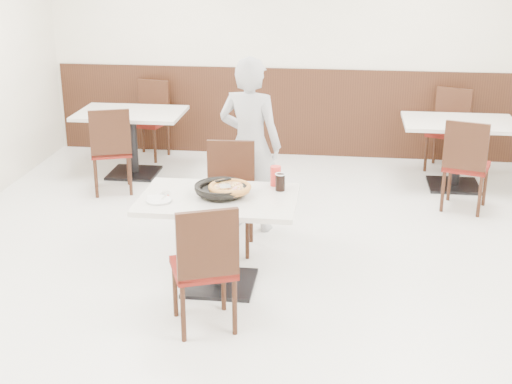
# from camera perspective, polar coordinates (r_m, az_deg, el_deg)

# --- Properties ---
(floor) EXTENTS (7.00, 7.00, 0.00)m
(floor) POSITION_cam_1_polar(r_m,az_deg,el_deg) (5.92, -0.19, -6.60)
(floor) COLOR beige
(floor) RESTS_ON ground
(wall_back) EXTENTS (6.00, 0.04, 2.80)m
(wall_back) POSITION_cam_1_polar(r_m,az_deg,el_deg) (8.87, 2.76, 11.78)
(wall_back) COLOR beige
(wall_back) RESTS_ON floor
(wall_front) EXTENTS (6.00, 0.04, 2.80)m
(wall_front) POSITION_cam_1_polar(r_m,az_deg,el_deg) (2.25, -12.10, -13.75)
(wall_front) COLOR beige
(wall_front) RESTS_ON floor
(wainscot_back) EXTENTS (5.90, 0.03, 1.10)m
(wainscot_back) POSITION_cam_1_polar(r_m,az_deg,el_deg) (9.01, 2.66, 6.40)
(wainscot_back) COLOR black
(wainscot_back) RESTS_ON floor
(main_table) EXTENTS (1.30, 0.96, 0.75)m
(main_table) POSITION_cam_1_polar(r_m,az_deg,el_deg) (5.60, -2.96, -4.00)
(main_table) COLOR beige
(main_table) RESTS_ON floor
(chair_near) EXTENTS (0.55, 0.55, 0.95)m
(chair_near) POSITION_cam_1_polar(r_m,az_deg,el_deg) (5.00, -4.24, -5.82)
(chair_near) COLOR black
(chair_near) RESTS_ON floor
(chair_far) EXTENTS (0.44, 0.44, 0.95)m
(chair_far) POSITION_cam_1_polar(r_m,az_deg,el_deg) (6.20, -2.21, -0.57)
(chair_far) COLOR black
(chair_far) RESTS_ON floor
(trivet) EXTENTS (0.14, 0.14, 0.04)m
(trivet) POSITION_cam_1_polar(r_m,az_deg,el_deg) (5.43, -2.15, -0.27)
(trivet) COLOR black
(trivet) RESTS_ON main_table
(pizza_pan) EXTENTS (0.44, 0.44, 0.01)m
(pizza_pan) POSITION_cam_1_polar(r_m,az_deg,el_deg) (5.47, -2.81, 0.12)
(pizza_pan) COLOR black
(pizza_pan) RESTS_ON trivet
(pizza) EXTENTS (0.35, 0.35, 0.02)m
(pizza) POSITION_cam_1_polar(r_m,az_deg,el_deg) (5.44, -2.11, 0.23)
(pizza) COLOR #B27A37
(pizza) RESTS_ON pizza_pan
(pizza_server) EXTENTS (0.11, 0.13, 0.00)m
(pizza_server) POSITION_cam_1_polar(r_m,az_deg,el_deg) (5.41, -2.49, 0.49)
(pizza_server) COLOR white
(pizza_server) RESTS_ON pizza
(napkin) EXTENTS (0.20, 0.20, 0.00)m
(napkin) POSITION_cam_1_polar(r_m,az_deg,el_deg) (5.46, -7.84, -0.51)
(napkin) COLOR silver
(napkin) RESTS_ON main_table
(side_plate) EXTENTS (0.22, 0.22, 0.01)m
(side_plate) POSITION_cam_1_polar(r_m,az_deg,el_deg) (5.41, -7.77, -0.65)
(side_plate) COLOR silver
(side_plate) RESTS_ON napkin
(fork) EXTENTS (0.02, 0.15, 0.00)m
(fork) POSITION_cam_1_polar(r_m,az_deg,el_deg) (5.46, -7.31, -0.33)
(fork) COLOR white
(fork) RESTS_ON side_plate
(cola_glass) EXTENTS (0.09, 0.09, 0.13)m
(cola_glass) POSITION_cam_1_polar(r_m,az_deg,el_deg) (5.57, 1.95, 0.76)
(cola_glass) COLOR black
(cola_glass) RESTS_ON main_table
(red_cup) EXTENTS (0.10, 0.10, 0.16)m
(red_cup) POSITION_cam_1_polar(r_m,az_deg,el_deg) (5.68, 1.58, 1.30)
(red_cup) COLOR red
(red_cup) RESTS_ON main_table
(diner_person) EXTENTS (0.67, 0.52, 1.64)m
(diner_person) POSITION_cam_1_polar(r_m,az_deg,el_deg) (6.58, -0.48, 3.79)
(diner_person) COLOR #B1B1B6
(diner_person) RESTS_ON floor
(bg_table_left) EXTENTS (1.23, 0.85, 0.75)m
(bg_table_left) POSITION_cam_1_polar(r_m,az_deg,el_deg) (8.38, -9.87, 3.86)
(bg_table_left) COLOR beige
(bg_table_left) RESTS_ON floor
(bg_chair_left_near) EXTENTS (0.54, 0.54, 0.95)m
(bg_chair_left_near) POSITION_cam_1_polar(r_m,az_deg,el_deg) (7.82, -11.54, 3.38)
(bg_chair_left_near) COLOR black
(bg_chair_left_near) RESTS_ON floor
(bg_chair_left_far) EXTENTS (0.50, 0.50, 0.95)m
(bg_chair_left_far) POSITION_cam_1_polar(r_m,az_deg,el_deg) (8.99, -8.66, 5.67)
(bg_chair_left_far) COLOR black
(bg_chair_left_far) RESTS_ON floor
(bg_table_right) EXTENTS (1.27, 0.92, 0.75)m
(bg_table_right) POSITION_cam_1_polar(r_m,az_deg,el_deg) (8.13, 15.73, 2.92)
(bg_table_right) COLOR beige
(bg_table_right) RESTS_ON floor
(bg_chair_right_near) EXTENTS (0.53, 0.53, 0.95)m
(bg_chair_right_near) POSITION_cam_1_polar(r_m,az_deg,el_deg) (7.46, 16.50, 2.15)
(bg_chair_right_near) COLOR black
(bg_chair_right_near) RESTS_ON floor
(bg_chair_right_far) EXTENTS (0.55, 0.55, 0.95)m
(bg_chair_right_far) POSITION_cam_1_polar(r_m,az_deg,el_deg) (8.70, 15.05, 4.75)
(bg_chair_right_far) COLOR black
(bg_chair_right_far) RESTS_ON floor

